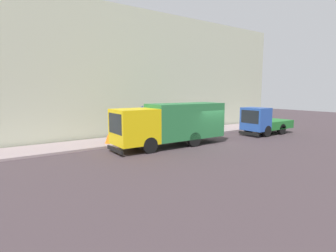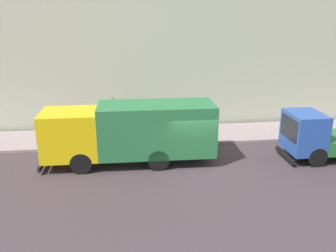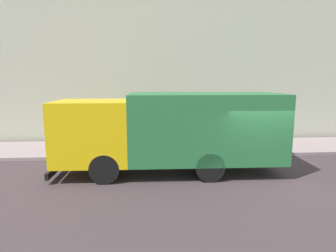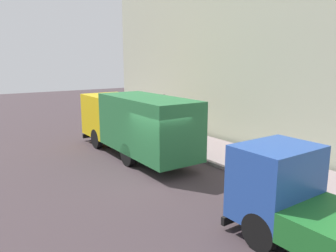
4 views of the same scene
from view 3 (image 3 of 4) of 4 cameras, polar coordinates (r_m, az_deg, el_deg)
The scene contains 7 objects.
ground at distance 10.84m, azimuth 17.88°, elevation -10.19°, with size 80.00×80.00×0.00m, color #3F3337.
sidewalk at distance 15.09m, azimuth 11.30°, elevation -4.13°, with size 3.38×30.00×0.15m, color gray.
building_facade at distance 16.92m, azimuth 9.89°, elevation 15.80°, with size 0.50×30.00×10.97m, color #B4B89E.
large_utility_truck at distance 10.62m, azimuth 0.71°, elevation -0.63°, with size 2.43×8.51×3.03m.
pedestrian_walking at distance 14.55m, azimuth -10.97°, elevation -0.93°, with size 0.44×0.44×1.61m.
traffic_cone_orange at distance 13.95m, azimuth -14.95°, elevation -3.55°, with size 0.50×0.50×0.72m, color orange.
street_sign_post at distance 12.97m, azimuth -4.26°, elevation 1.25°, with size 0.44×0.08×2.68m.
Camera 3 is at (-9.46, 3.94, 3.54)m, focal length 30.30 mm.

